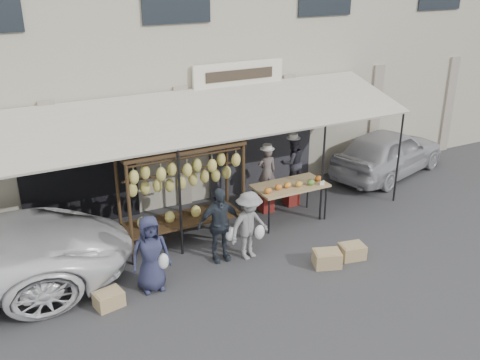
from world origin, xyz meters
The scene contains 16 objects.
ground_plane centered at (0.00, 0.00, 0.00)m, with size 90.00×90.00×0.00m, color #2D2D30.
shophouse centered at (0.00, 6.50, 3.65)m, with size 24.00×6.15×7.30m.
awning centered at (0.01, 2.28, 2.57)m, with size 10.00×2.35×2.92m.
banana_rack centered at (-0.78, 1.56, 1.57)m, with size 2.60×0.90×2.24m.
produce_table centered at (1.84, 1.44, 0.87)m, with size 1.70×0.90×1.04m.
vendor_left centered at (1.61, 2.15, 1.03)m, with size 0.44×0.29×1.21m, color #605451.
vendor_right centered at (2.36, 2.20, 1.12)m, with size 0.64×0.50×1.32m, color #26262F.
customer_left centered at (-1.97, 0.22, 0.74)m, with size 0.73×0.47×1.49m, color #272A46.
customer_mid centered at (-0.40, 0.60, 0.79)m, with size 0.93×0.39×1.58m, color #292F38.
customer_right centered at (0.17, 0.39, 0.73)m, with size 0.94×0.54×1.46m, color slate.
stool_left centered at (1.61, 2.15, 0.21)m, with size 0.30×0.30×0.43m, color maroon.
stool_right centered at (2.36, 2.20, 0.23)m, with size 0.33×0.33×0.46m, color maroon.
crate_near_a centered at (1.40, -0.63, 0.16)m, with size 0.53×0.40×0.32m, color tan.
crate_near_b centered at (2.04, -0.62, 0.15)m, with size 0.50×0.38×0.30m, color tan.
crate_far centered at (-2.84, 0.04, 0.14)m, with size 0.48×0.37×0.29m, color tan.
sedan centered at (5.92, 2.67, 0.68)m, with size 1.59×3.96×1.35m, color #ABABB0.
Camera 1 is at (-4.46, -8.08, 5.67)m, focal length 40.00 mm.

